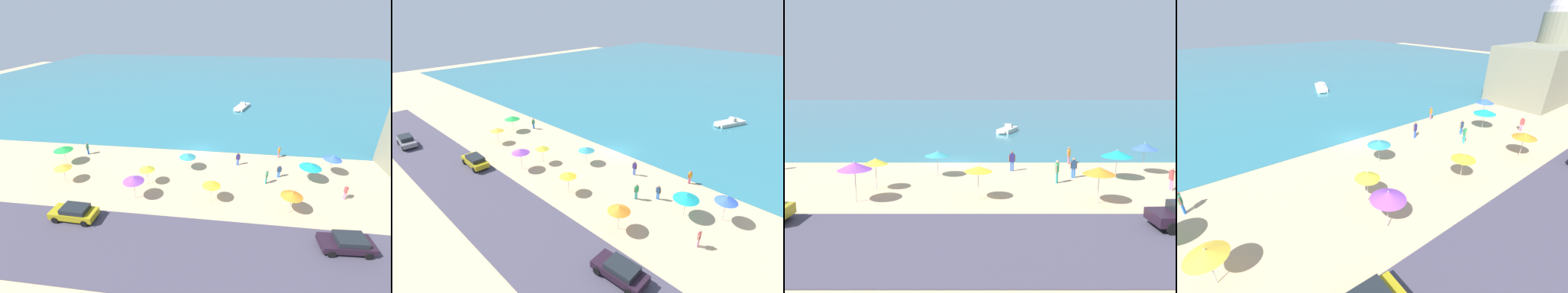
# 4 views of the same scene
# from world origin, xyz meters

# --- Properties ---
(ground_plane) EXTENTS (160.00, 160.00, 0.00)m
(ground_plane) POSITION_xyz_m (0.00, 0.00, 0.00)
(ground_plane) COLOR tan
(sea) EXTENTS (150.00, 110.00, 0.05)m
(sea) POSITION_xyz_m (0.00, 55.00, 0.03)
(sea) COLOR teal
(sea) RESTS_ON ground_plane
(coastal_road) EXTENTS (80.00, 8.00, 0.06)m
(coastal_road) POSITION_xyz_m (0.00, -18.00, 0.03)
(coastal_road) COLOR #464152
(coastal_road) RESTS_ON ground_plane
(beach_umbrella_0) EXTENTS (2.03, 2.03, 2.42)m
(beach_umbrella_0) POSITION_xyz_m (9.93, -11.95, 2.12)
(beach_umbrella_0) COLOR #B2B2B7
(beach_umbrella_0) RESTS_ON ground_plane
(beach_umbrella_2) EXTENTS (2.14, 2.14, 2.66)m
(beach_umbrella_2) POSITION_xyz_m (-5.37, -11.66, 2.35)
(beach_umbrella_2) COLOR #B2B2B7
(beach_umbrella_2) RESTS_ON ground_plane
(beach_umbrella_3) EXTENTS (1.71, 1.71, 2.32)m
(beach_umbrella_3) POSITION_xyz_m (-4.83, -8.88, 2.04)
(beach_umbrella_3) COLOR #B2B2B7
(beach_umbrella_3) RESTS_ON ground_plane
(beach_umbrella_5) EXTENTS (2.04, 2.04, 2.63)m
(beach_umbrella_5) POSITION_xyz_m (16.00, -4.29, 2.30)
(beach_umbrella_5) COLOR #B2B2B7
(beach_umbrella_5) RESTS_ON ground_plane
(beach_umbrella_6) EXTENTS (2.03, 2.03, 2.10)m
(beach_umbrella_6) POSITION_xyz_m (-0.90, -5.09, 1.84)
(beach_umbrella_6) COLOR #B2B2B7
(beach_umbrella_6) RESTS_ON ground_plane
(beach_umbrella_7) EXTENTS (1.82, 1.82, 2.28)m
(beach_umbrella_7) POSITION_xyz_m (2.41, -11.11, 2.03)
(beach_umbrella_7) COLOR #B2B2B7
(beach_umbrella_7) RESTS_ON ground_plane
(beach_umbrella_8) EXTENTS (2.40, 2.40, 2.39)m
(beach_umbrella_8) POSITION_xyz_m (13.10, -6.12, 2.07)
(beach_umbrella_8) COLOR #B2B2B7
(beach_umbrella_8) RESTS_ON ground_plane
(bather_0) EXTENTS (0.35, 0.52, 1.76)m
(bather_0) POSITION_xyz_m (8.30, -7.15, 0.99)
(bather_0) COLOR teal
(bather_0) RESTS_ON ground_plane
(bather_2) EXTENTS (0.37, 0.51, 1.58)m
(bather_2) POSITION_xyz_m (10.70, -0.56, 0.88)
(bather_2) COLOR pink
(bather_2) RESTS_ON ground_plane
(bather_3) EXTENTS (0.56, 0.29, 1.74)m
(bather_3) POSITION_xyz_m (5.22, -3.35, 0.98)
(bather_3) COLOR blue
(bather_3) RESTS_ON ground_plane
(bather_4) EXTENTS (0.30, 0.56, 1.66)m
(bather_4) POSITION_xyz_m (15.98, -9.05, 0.93)
(bather_4) COLOR pink
(bather_4) RESTS_ON ground_plane
(bather_5) EXTENTS (0.57, 0.24, 1.62)m
(bather_5) POSITION_xyz_m (9.91, -5.63, 0.91)
(bather_5) COLOR blue
(bather_5) RESTS_ON ground_plane
(skiff_nearshore) EXTENTS (3.62, 5.70, 1.18)m
(skiff_nearshore) POSITION_xyz_m (6.57, 20.82, 0.39)
(skiff_nearshore) COLOR silver
(skiff_nearshore) RESTS_ON sea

